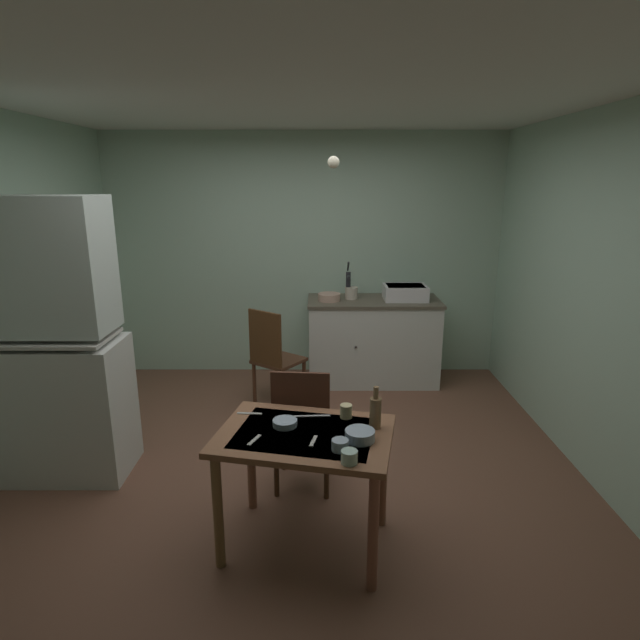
% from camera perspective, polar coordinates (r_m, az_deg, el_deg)
% --- Properties ---
extents(ground_plane, '(5.20, 5.20, 0.00)m').
position_cam_1_polar(ground_plane, '(4.11, -2.59, -15.46)').
color(ground_plane, brown).
extents(wall_back, '(4.30, 0.10, 2.59)m').
position_cam_1_polar(wall_back, '(5.66, -1.88, 7.05)').
color(wall_back, '#ABC9B2').
rests_on(wall_back, ground).
extents(wall_right, '(0.10, 4.14, 2.59)m').
position_cam_1_polar(wall_right, '(4.13, 28.51, 2.15)').
color(wall_right, '#A6C7B0').
rests_on(wall_right, ground).
extents(ceiling_slab, '(4.30, 4.14, 0.10)m').
position_cam_1_polar(ceiling_slab, '(3.58, -3.13, 23.91)').
color(ceiling_slab, silver).
extents(hutch_cabinet, '(0.84, 0.53, 2.00)m').
position_cam_1_polar(hutch_cabinet, '(4.06, -26.94, -3.10)').
color(hutch_cabinet, silver).
rests_on(hutch_cabinet, ground).
extents(counter_cabinet, '(1.37, 0.64, 0.89)m').
position_cam_1_polar(counter_cabinet, '(5.52, 5.68, -2.26)').
color(counter_cabinet, silver).
rests_on(counter_cabinet, ground).
extents(sink_basin, '(0.44, 0.34, 0.15)m').
position_cam_1_polar(sink_basin, '(5.43, 9.20, 3.05)').
color(sink_basin, white).
rests_on(sink_basin, counter_cabinet).
extents(hand_pump, '(0.05, 0.27, 0.39)m').
position_cam_1_polar(hand_pump, '(5.39, 2.98, 4.13)').
color(hand_pump, '#232328').
rests_on(hand_pump, counter_cabinet).
extents(mixing_bowl_counter, '(0.23, 0.23, 0.07)m').
position_cam_1_polar(mixing_bowl_counter, '(5.31, 0.86, 2.55)').
color(mixing_bowl_counter, tan).
rests_on(mixing_bowl_counter, counter_cabinet).
extents(stoneware_crock, '(0.13, 0.13, 0.12)m').
position_cam_1_polar(stoneware_crock, '(5.40, 3.31, 2.99)').
color(stoneware_crock, beige).
rests_on(stoneware_crock, counter_cabinet).
extents(dining_table, '(1.08, 0.85, 0.73)m').
position_cam_1_polar(dining_table, '(3.02, -1.83, -14.20)').
color(dining_table, brown).
rests_on(dining_table, ground).
extents(chair_far_side, '(0.43, 0.43, 0.91)m').
position_cam_1_polar(chair_far_side, '(3.58, -2.07, -11.58)').
color(chair_far_side, '#4A2E1A').
rests_on(chair_far_side, ground).
extents(chair_by_counter, '(0.56, 0.56, 0.95)m').
position_cam_1_polar(chair_by_counter, '(4.89, -5.29, -3.98)').
color(chair_by_counter, '#51301E').
rests_on(chair_by_counter, ground).
extents(serving_bowl_wide, '(0.16, 0.16, 0.06)m').
position_cam_1_polar(serving_bowl_wide, '(2.88, 4.28, -12.54)').
color(serving_bowl_wide, '#9EB2C6').
rests_on(serving_bowl_wide, dining_table).
extents(soup_bowl_small, '(0.14, 0.14, 0.04)m').
position_cam_1_polar(soup_bowl_small, '(3.04, -4.04, -11.25)').
color(soup_bowl_small, '#9EB2C6').
rests_on(soup_bowl_small, dining_table).
extents(mug_dark, '(0.07, 0.07, 0.08)m').
position_cam_1_polar(mug_dark, '(3.12, 2.74, -10.00)').
color(mug_dark, beige).
rests_on(mug_dark, dining_table).
extents(mug_tall, '(0.09, 0.09, 0.06)m').
position_cam_1_polar(mug_tall, '(2.78, 2.08, -13.61)').
color(mug_tall, '#9EB2C6').
rests_on(mug_tall, dining_table).
extents(teacup_cream, '(0.08, 0.08, 0.07)m').
position_cam_1_polar(teacup_cream, '(2.67, 3.10, -14.83)').
color(teacup_cream, '#ADD1C1').
rests_on(teacup_cream, dining_table).
extents(glass_bottle, '(0.07, 0.07, 0.25)m').
position_cam_1_polar(glass_bottle, '(2.99, 5.98, -9.99)').
color(glass_bottle, olive).
rests_on(glass_bottle, dining_table).
extents(table_knife, '(0.22, 0.03, 0.00)m').
position_cam_1_polar(table_knife, '(3.15, -1.00, -10.53)').
color(table_knife, silver).
rests_on(table_knife, dining_table).
extents(teaspoon_near_bowl, '(0.05, 0.12, 0.00)m').
position_cam_1_polar(teaspoon_near_bowl, '(2.87, -0.88, -13.20)').
color(teaspoon_near_bowl, beige).
rests_on(teaspoon_near_bowl, dining_table).
extents(teaspoon_by_cup, '(0.15, 0.03, 0.00)m').
position_cam_1_polar(teaspoon_by_cup, '(3.20, -7.92, -10.18)').
color(teaspoon_by_cup, beige).
rests_on(teaspoon_by_cup, dining_table).
extents(serving_spoon, '(0.07, 0.12, 0.00)m').
position_cam_1_polar(serving_spoon, '(2.90, -7.40, -12.99)').
color(serving_spoon, beige).
rests_on(serving_spoon, dining_table).
extents(pendant_bulb, '(0.08, 0.08, 0.08)m').
position_cam_1_polar(pendant_bulb, '(3.56, 1.33, 17.00)').
color(pendant_bulb, '#F9EFCC').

